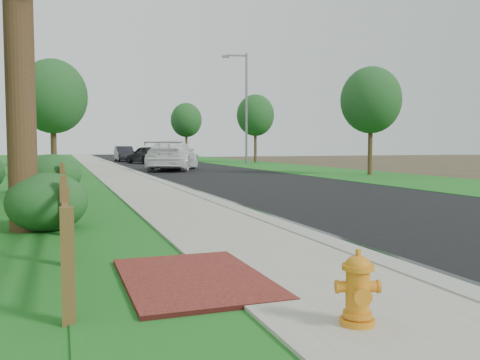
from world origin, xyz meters
name	(u,v)px	position (x,y,z in m)	size (l,w,h in m)	color
ground	(319,254)	(0.00, 0.00, 0.00)	(120.00, 120.00, 0.00)	#3B3420
road	(166,164)	(4.60, 35.00, 0.01)	(8.00, 90.00, 0.02)	black
curb	(114,164)	(0.40, 35.00, 0.06)	(0.40, 90.00, 0.12)	#99988B
wet_gutter	(118,165)	(0.75, 35.00, 0.02)	(0.50, 90.00, 0.00)	black
sidewalk	(97,165)	(-0.90, 35.00, 0.05)	(2.20, 90.00, 0.10)	gray
grass_strip	(72,165)	(-2.80, 35.00, 0.03)	(1.60, 90.00, 0.06)	#1C631D
verge_far	(244,163)	(11.50, 35.00, 0.02)	(6.00, 90.00, 0.04)	#1C631D
brick_patch	(193,281)	(-2.20, -1.00, 0.06)	(1.60, 2.40, 0.11)	maroon
ranch_fence	(63,187)	(-3.60, 6.40, 0.62)	(0.12, 16.92, 1.10)	#4B3519
fire_hydrant	(358,290)	(-1.25, -3.01, 0.40)	(0.43, 0.35, 0.66)	orange
white_suv	(173,155)	(3.14, 25.24, 0.96)	(2.63, 6.48, 1.88)	white
dark_car_mid	(146,155)	(3.34, 37.17, 0.79)	(1.82, 4.52, 1.54)	black
dark_car_far	(124,154)	(2.25, 43.59, 0.76)	(1.56, 4.48, 1.48)	black
streetlight	(244,102)	(10.80, 32.94, 5.17)	(2.09, 0.63, 9.13)	slate
shrub_a	(47,202)	(-3.90, 3.51, 0.56)	(1.50, 1.50, 1.13)	#1A4920
shrub_c	(52,174)	(-3.90, 10.99, 0.67)	(1.86, 1.86, 1.34)	#1A4920
tree_near_left	(53,97)	(-3.90, 19.46, 3.95)	(3.24, 3.24, 5.75)	#392517
tree_near_right	(371,100)	(11.94, 16.47, 3.99)	(3.20, 3.20, 5.76)	#392517
tree_mid_left	(52,96)	(-4.12, 32.70, 5.16)	(4.18, 4.18, 7.48)	#392517
tree_mid_right	(255,115)	(13.00, 36.05, 4.26)	(3.39, 3.39, 6.14)	#392517
tree_far_right	(186,120)	(9.00, 45.90, 4.22)	(3.27, 3.27, 6.04)	#392517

